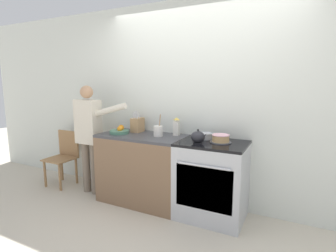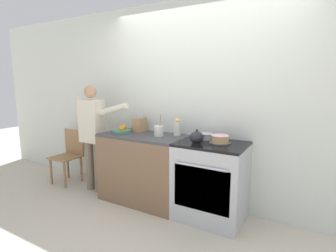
% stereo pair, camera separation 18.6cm
% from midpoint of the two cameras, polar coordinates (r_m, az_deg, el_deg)
% --- Properties ---
extents(ground_plane, '(16.00, 16.00, 0.00)m').
position_cam_midpoint_polar(ground_plane, '(3.20, 3.76, -20.27)').
color(ground_plane, beige).
extents(wall_back, '(8.00, 0.04, 2.60)m').
position_cam_midpoint_polar(wall_back, '(3.34, 8.64, 4.48)').
color(wall_back, silver).
rests_on(wall_back, ground_plane).
extents(counter_cabinet, '(1.13, 0.59, 0.91)m').
position_cam_midpoint_polar(counter_cabinet, '(3.55, -3.86, -9.08)').
color(counter_cabinet, brown).
rests_on(counter_cabinet, ground_plane).
extents(stove_range, '(0.77, 0.62, 0.91)m').
position_cam_midpoint_polar(stove_range, '(3.15, 10.97, -11.73)').
color(stove_range, '#B7BABF').
rests_on(stove_range, ground_plane).
extents(layer_cake, '(0.24, 0.24, 0.09)m').
position_cam_midpoint_polar(layer_cake, '(3.01, 12.99, -2.88)').
color(layer_cake, '#4C4C51').
rests_on(layer_cake, stove_range).
extents(tea_kettle, '(0.19, 0.16, 0.16)m').
position_cam_midpoint_polar(tea_kettle, '(2.96, 8.09, -2.49)').
color(tea_kettle, '#232328').
rests_on(tea_kettle, stove_range).
extents(mixing_bowl, '(0.19, 0.19, 0.08)m').
position_cam_midpoint_polar(mixing_bowl, '(3.18, 9.80, -2.20)').
color(mixing_bowl, '#B7BABF').
rests_on(mixing_bowl, stove_range).
extents(knife_block, '(0.12, 0.18, 0.29)m').
position_cam_midpoint_polar(knife_block, '(3.62, -4.78, 0.33)').
color(knife_block, tan).
rests_on(knife_block, counter_cabinet).
extents(utensil_crock, '(0.12, 0.12, 0.28)m').
position_cam_midpoint_polar(utensil_crock, '(3.31, -0.40, -1.04)').
color(utensil_crock, silver).
rests_on(utensil_crock, counter_cabinet).
extents(fruit_bowl, '(0.25, 0.25, 0.11)m').
position_cam_midpoint_polar(fruit_bowl, '(3.57, -8.63, -0.98)').
color(fruit_bowl, '#4C7F66').
rests_on(fruit_bowl, counter_cabinet).
extents(milk_carton, '(0.07, 0.07, 0.23)m').
position_cam_midpoint_polar(milk_carton, '(3.35, 3.64, -0.21)').
color(milk_carton, white).
rests_on(milk_carton, counter_cabinet).
extents(person_baker, '(0.90, 0.20, 1.54)m').
position_cam_midpoint_polar(person_baker, '(3.87, -14.79, -0.80)').
color(person_baker, '#7A6B5B').
rests_on(person_baker, ground_plane).
extents(dining_chair, '(0.40, 0.40, 0.83)m').
position_cam_midpoint_polar(dining_chair, '(4.46, -19.46, -5.46)').
color(dining_chair, '#997047').
rests_on(dining_chair, ground_plane).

